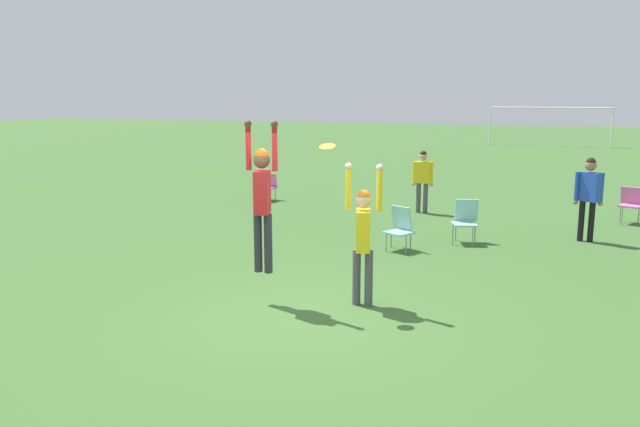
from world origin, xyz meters
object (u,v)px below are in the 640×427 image
object	(u,v)px
person_spectator_near	(423,176)
camping_chair_3	(465,218)
camping_chair_1	(631,202)
frisbee	(327,147)
person_spectator_far	(589,191)
person_jumping	(262,193)
camping_chair_2	(400,226)
person_defending	(363,232)
camping_chair_0	(266,185)

from	to	relation	value
person_spectator_near	camping_chair_3	bearing A→B (deg)	-63.14
camping_chair_1	camping_chair_3	world-z (taller)	camping_chair_3
camping_chair_1	person_spectator_near	bearing A→B (deg)	30.62
frisbee	camping_chair_3	world-z (taller)	frisbee
camping_chair_1	person_spectator_far	xyz separation A→B (m)	(-1.08, -2.42, 0.55)
person_jumping	camping_chair_2	distance (m)	4.21
person_defending	camping_chair_1	distance (m)	9.08
person_jumping	camping_chair_1	distance (m)	10.19
camping_chair_1	camping_chair_2	bearing A→B (deg)	70.60
person_defending	person_spectator_near	size ratio (longest dim) A/B	1.28
person_defending	camping_chair_0	size ratio (longest dim) A/B	2.68
frisbee	person_spectator_near	size ratio (longest dim) A/B	0.14
frisbee	camping_chair_1	distance (m)	9.64
frisbee	camping_chair_3	distance (m)	5.27
person_defending	frisbee	bearing A→B (deg)	-81.88
frisbee	camping_chair_1	size ratio (longest dim) A/B	0.26
person_spectator_near	person_spectator_far	distance (m)	4.38
person_jumping	person_spectator_far	distance (m)	7.56
person_jumping	person_spectator_near	bearing A→B (deg)	-21.32
frisbee	camping_chair_1	bearing A→B (deg)	59.78
camping_chair_1	camping_chair_2	size ratio (longest dim) A/B	1.01
person_jumping	camping_chair_1	xyz separation A→B (m)	(5.69, 8.38, -1.13)
person_defending	person_jumping	bearing A→B (deg)	-90.00
camping_chair_2	camping_chair_3	size ratio (longest dim) A/B	0.95
camping_chair_0	camping_chair_1	distance (m)	9.63
person_spectator_far	person_jumping	bearing A→B (deg)	-93.53
camping_chair_1	person_spectator_near	distance (m)	4.99
person_jumping	frisbee	distance (m)	1.16
frisbee	camping_chair_3	xyz separation A→B (m)	(1.33, 4.77, -1.80)
camping_chair_2	person_spectator_near	distance (m)	4.14
camping_chair_1	frisbee	bearing A→B (deg)	85.90
frisbee	person_spectator_far	distance (m)	6.96
camping_chair_2	person_spectator_near	size ratio (longest dim) A/B	0.53
camping_chair_3	person_spectator_far	xyz separation A→B (m)	(2.36, 1.00, 0.55)
person_defending	camping_chair_3	size ratio (longest dim) A/B	2.31
camping_chair_2	person_spectator_far	size ratio (longest dim) A/B	0.49
person_jumping	person_defending	size ratio (longest dim) A/B	1.06
camping_chair_3	person_spectator_far	size ratio (longest dim) A/B	0.51
frisbee	person_spectator_near	world-z (taller)	frisbee
camping_chair_3	frisbee	bearing A→B (deg)	56.35
camping_chair_1	person_spectator_near	world-z (taller)	person_spectator_near
person_defending	camping_chair_2	distance (m)	3.55
camping_chair_2	person_defending	bearing A→B (deg)	122.08
camping_chair_0	camping_chair_1	world-z (taller)	camping_chair_1
frisbee	person_spectator_near	distance (m)	7.92
person_defending	camping_chair_2	world-z (taller)	person_defending
frisbee	camping_chair_2	bearing A→B (deg)	86.91
camping_chair_2	person_spectator_far	world-z (taller)	person_spectator_far
person_jumping	camping_chair_3	xyz separation A→B (m)	(2.25, 4.96, -1.13)
person_jumping	camping_chair_0	distance (m)	9.36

